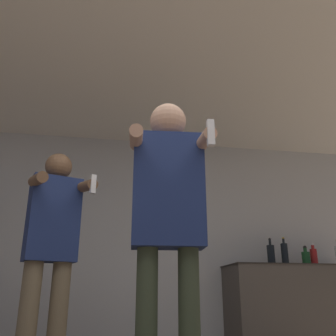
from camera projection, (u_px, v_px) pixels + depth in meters
wall_back at (131, 240)px, 4.47m from camera, size 7.00×0.06×2.55m
ceiling_slab at (149, 70)px, 3.41m from camera, size 7.00×3.67×0.05m
counter at (296, 310)px, 4.19m from camera, size 1.55×0.64×0.97m
bottle_clear_vodka at (285, 254)px, 4.37m from camera, size 0.08×0.08×0.33m
bottle_short_whiskey at (271, 254)px, 4.34m from camera, size 0.09×0.09×0.31m
bottle_red_label at (306, 258)px, 4.40m from camera, size 0.09×0.09×0.23m
bottle_green_wine at (314, 256)px, 4.42m from camera, size 0.08×0.08×0.26m
person_woman_foreground at (168, 212)px, 2.08m from camera, size 0.48×0.47×1.73m
person_man_side at (51, 245)px, 2.81m from camera, size 0.55×0.59×1.72m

